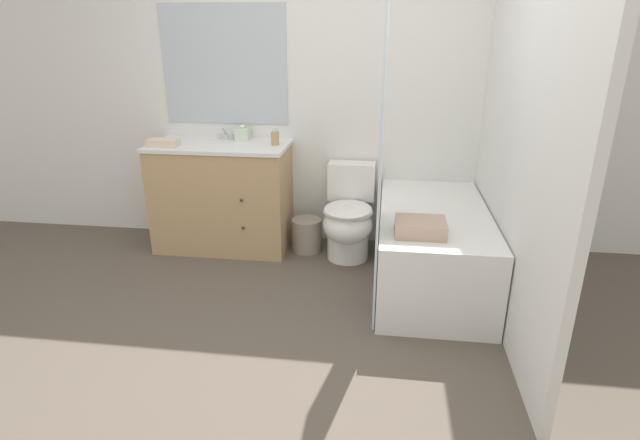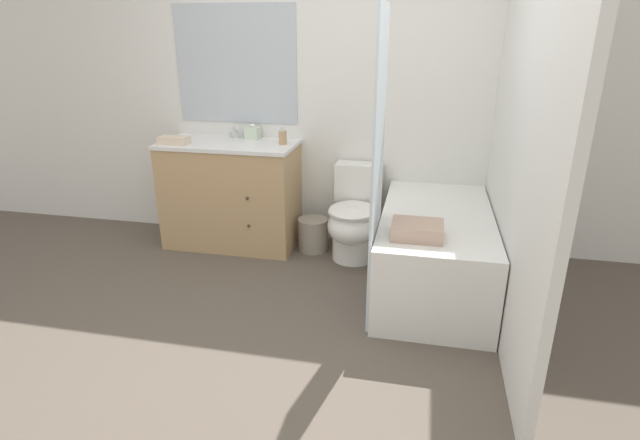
# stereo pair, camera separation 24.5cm
# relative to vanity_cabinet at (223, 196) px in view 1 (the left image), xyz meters

# --- Properties ---
(ground_plane) EXTENTS (14.00, 14.00, 0.00)m
(ground_plane) POSITION_rel_vanity_cabinet_xyz_m (0.75, -1.43, -0.45)
(ground_plane) COLOR brown
(wall_back) EXTENTS (8.00, 0.06, 2.50)m
(wall_back) POSITION_rel_vanity_cabinet_xyz_m (0.75, 0.29, 0.80)
(wall_back) COLOR silver
(wall_back) RESTS_ON ground_plane
(wall_right) EXTENTS (0.05, 2.70, 2.50)m
(wall_right) POSITION_rel_vanity_cabinet_xyz_m (2.09, -0.58, 0.80)
(wall_right) COLOR silver
(wall_right) RESTS_ON ground_plane
(vanity_cabinet) EXTENTS (1.10, 0.57, 0.88)m
(vanity_cabinet) POSITION_rel_vanity_cabinet_xyz_m (0.00, 0.00, 0.00)
(vanity_cabinet) COLOR tan
(vanity_cabinet) RESTS_ON ground_plane
(sink_faucet) EXTENTS (0.14, 0.12, 0.12)m
(sink_faucet) POSITION_rel_vanity_cabinet_xyz_m (-0.00, 0.18, 0.47)
(sink_faucet) COLOR silver
(sink_faucet) RESTS_ON vanity_cabinet
(toilet) EXTENTS (0.39, 0.65, 0.72)m
(toilet) POSITION_rel_vanity_cabinet_xyz_m (1.05, -0.09, -0.12)
(toilet) COLOR white
(toilet) RESTS_ON ground_plane
(bathtub) EXTENTS (0.74, 1.46, 0.56)m
(bathtub) POSITION_rel_vanity_cabinet_xyz_m (1.68, -0.46, -0.17)
(bathtub) COLOR white
(bathtub) RESTS_ON ground_plane
(shower_curtain) EXTENTS (0.01, 0.56, 1.87)m
(shower_curtain) POSITION_rel_vanity_cabinet_xyz_m (1.30, -0.86, 0.49)
(shower_curtain) COLOR silver
(shower_curtain) RESTS_ON ground_plane
(wastebasket) EXTENTS (0.25, 0.25, 0.27)m
(wastebasket) POSITION_rel_vanity_cabinet_xyz_m (0.70, 0.00, -0.31)
(wastebasket) COLOR gray
(wastebasket) RESTS_ON ground_plane
(tissue_box) EXTENTS (0.11, 0.11, 0.12)m
(tissue_box) POSITION_rel_vanity_cabinet_xyz_m (0.15, 0.18, 0.49)
(tissue_box) COLOR silver
(tissue_box) RESTS_ON vanity_cabinet
(soap_dispenser) EXTENTS (0.06, 0.06, 0.14)m
(soap_dispenser) POSITION_rel_vanity_cabinet_xyz_m (0.45, 0.02, 0.49)
(soap_dispenser) COLOR tan
(soap_dispenser) RESTS_ON vanity_cabinet
(hand_towel_folded) EXTENTS (0.23, 0.13, 0.06)m
(hand_towel_folded) POSITION_rel_vanity_cabinet_xyz_m (-0.40, -0.15, 0.46)
(hand_towel_folded) COLOR beige
(hand_towel_folded) RESTS_ON vanity_cabinet
(bath_towel_folded) EXTENTS (0.31, 0.24, 0.09)m
(bath_towel_folded) POSITION_rel_vanity_cabinet_xyz_m (1.55, -0.91, 0.16)
(bath_towel_folded) COLOR tan
(bath_towel_folded) RESTS_ON bathtub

